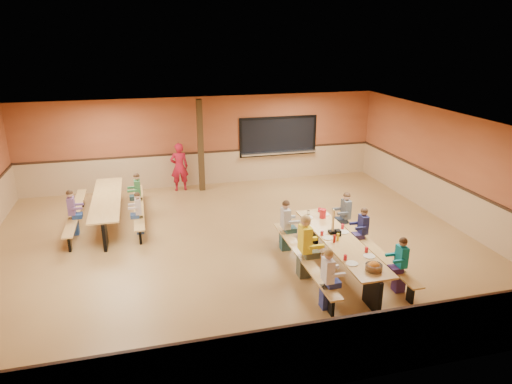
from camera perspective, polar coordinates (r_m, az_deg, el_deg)
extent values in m
plane|color=olive|center=(11.35, -2.58, -6.66)|extent=(12.00, 12.00, 0.00)
cube|color=#994E2C|center=(15.53, -6.51, 6.29)|extent=(12.00, 0.04, 3.00)
cube|color=#994E2C|center=(6.41, 6.77, -13.53)|extent=(12.00, 0.04, 3.00)
cube|color=#994E2C|center=(13.29, 23.56, 2.56)|extent=(0.04, 10.00, 3.00)
cube|color=white|center=(10.39, -2.83, 8.39)|extent=(12.00, 10.00, 0.04)
cube|color=black|center=(16.04, 2.80, 6.99)|extent=(2.60, 0.06, 1.20)
cube|color=silver|center=(16.08, 2.86, 4.94)|extent=(2.70, 0.28, 0.06)
cube|color=#322210|center=(14.92, -6.94, 5.74)|extent=(0.18, 0.18, 3.00)
cube|color=tan|center=(10.09, 10.39, -5.90)|extent=(0.75, 3.60, 0.04)
cube|color=black|center=(9.05, 14.35, -12.00)|extent=(0.08, 0.60, 0.70)
cube|color=black|center=(11.54, 7.12, -4.42)|extent=(0.08, 0.60, 0.70)
cube|color=tan|center=(9.93, 5.90, -7.97)|extent=(0.26, 3.60, 0.04)
cube|color=black|center=(10.03, 5.86, -9.12)|extent=(0.06, 0.18, 0.41)
cube|color=tan|center=(10.57, 14.40, -6.75)|extent=(0.26, 3.60, 0.04)
cube|color=black|center=(10.66, 14.30, -7.83)|extent=(0.06, 0.18, 0.41)
cube|color=tan|center=(13.00, -18.18, -0.75)|extent=(0.75, 3.60, 0.04)
cube|color=black|center=(11.70, -18.37, -4.98)|extent=(0.08, 0.60, 0.70)
cube|color=black|center=(14.59, -17.73, -0.09)|extent=(0.08, 0.60, 0.70)
cube|color=tan|center=(13.19, -21.62, -2.21)|extent=(0.26, 3.60, 0.04)
cube|color=black|center=(13.27, -21.50, -3.12)|extent=(0.06, 0.18, 0.41)
cube|color=tan|center=(13.06, -14.45, -1.64)|extent=(0.26, 3.60, 0.04)
cube|color=black|center=(13.14, -14.37, -2.56)|extent=(0.06, 0.18, 0.41)
imported|color=#A61326|center=(15.17, -9.56, 3.11)|extent=(0.60, 0.41, 1.60)
cylinder|color=red|center=(11.09, 8.35, -2.69)|extent=(0.16, 0.16, 0.22)
cube|color=black|center=(10.22, 10.21, -5.03)|extent=(0.10, 0.14, 0.13)
cylinder|color=yellow|center=(9.96, 10.19, -5.58)|extent=(0.06, 0.06, 0.17)
cylinder|color=#B2140F|center=(9.87, 9.77, -5.78)|extent=(0.06, 0.06, 0.17)
cube|color=black|center=(10.33, 9.53, -4.93)|extent=(0.16, 0.16, 0.06)
cube|color=tan|center=(10.22, 9.61, -3.50)|extent=(0.02, 0.09, 0.50)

